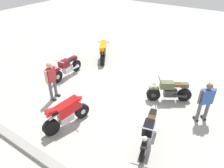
% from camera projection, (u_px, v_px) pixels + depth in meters
% --- Properties ---
extents(ground_plane, '(40.00, 40.00, 0.00)m').
position_uv_depth(ground_plane, '(120.00, 92.00, 9.93)').
color(ground_plane, '#ADAAA3').
extents(curb_edge, '(14.00, 0.30, 0.15)m').
position_uv_depth(curb_edge, '(43.00, 158.00, 6.66)').
color(curb_edge, gray).
rests_on(curb_edge, ground).
extents(motorcycle_orange_sportbike, '(1.21, 1.75, 1.14)m').
position_uv_depth(motorcycle_orange_sportbike, '(103.00, 51.00, 12.63)').
color(motorcycle_orange_sportbike, black).
rests_on(motorcycle_orange_sportbike, ground).
extents(motorcycle_olive_vintage, '(1.73, 1.18, 1.07)m').
position_uv_depth(motorcycle_olive_vintage, '(170.00, 91.00, 9.15)').
color(motorcycle_olive_vintage, black).
rests_on(motorcycle_olive_vintage, ground).
extents(motorcycle_maroon_cruiser, '(0.70, 2.09, 1.09)m').
position_uv_depth(motorcycle_maroon_cruiser, '(67.00, 67.00, 10.97)').
color(motorcycle_maroon_cruiser, black).
rests_on(motorcycle_maroon_cruiser, ground).
extents(motorcycle_black_cruiser, '(0.77, 2.06, 1.09)m').
position_uv_depth(motorcycle_black_cruiser, '(149.00, 131.00, 7.05)').
color(motorcycle_black_cruiser, black).
rests_on(motorcycle_black_cruiser, ground).
extents(motorcycle_red_sportbike, '(0.78, 1.94, 1.14)m').
position_uv_depth(motorcycle_red_sportbike, '(67.00, 112.00, 7.76)').
color(motorcycle_red_sportbike, black).
rests_on(motorcycle_red_sportbike, ground).
extents(person_in_blue_shirt, '(0.55, 0.55, 1.69)m').
position_uv_depth(person_in_blue_shirt, '(206.00, 100.00, 7.78)').
color(person_in_blue_shirt, '#59595B').
rests_on(person_in_blue_shirt, ground).
extents(person_in_red_shirt, '(0.41, 0.68, 1.78)m').
position_uv_depth(person_in_red_shirt, '(51.00, 78.00, 9.02)').
color(person_in_red_shirt, '#59595B').
rests_on(person_in_red_shirt, ground).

